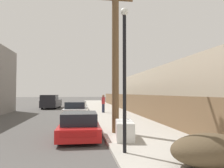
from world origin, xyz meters
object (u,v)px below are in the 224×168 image
object	(u,v)px
pickup_truck	(51,102)
pedestrian	(103,103)
street_lamp	(124,68)
brush_pile	(210,150)
car_parked_mid	(76,110)
parked_sports_car_red	(79,126)
discarded_fridge	(124,130)
utility_pole	(115,56)

from	to	relation	value
pickup_truck	pedestrian	distance (m)	10.27
street_lamp	brush_pile	size ratio (longest dim) A/B	2.26
car_parked_mid	street_lamp	distance (m)	11.90
parked_sports_car_red	pickup_truck	world-z (taller)	pickup_truck
discarded_fridge	street_lamp	size ratio (longest dim) A/B	0.38
street_lamp	pickup_truck	bearing A→B (deg)	103.19
discarded_fridge	car_parked_mid	xyz separation A→B (m)	(-2.23, 9.40, 0.13)
parked_sports_car_red	brush_pile	size ratio (longest dim) A/B	1.95
pickup_truck	utility_pole	size ratio (longest dim) A/B	0.72
street_lamp	brush_pile	xyz separation A→B (m)	(1.97, -1.68, -2.36)
pickup_truck	pedestrian	bearing A→B (deg)	130.36
discarded_fridge	street_lamp	bearing A→B (deg)	-93.83
pickup_truck	pedestrian	world-z (taller)	pedestrian
discarded_fridge	utility_pole	bearing A→B (deg)	103.21
street_lamp	discarded_fridge	bearing A→B (deg)	78.65
pedestrian	utility_pole	bearing A→B (deg)	-92.79
utility_pole	pedestrian	xyz separation A→B (m)	(0.54, 11.04, -2.90)
car_parked_mid	utility_pole	world-z (taller)	utility_pole
street_lamp	pedestrian	size ratio (longest dim) A/B	2.71
brush_pile	parked_sports_car_red	bearing A→B (deg)	125.12
pickup_truck	brush_pile	size ratio (longest dim) A/B	2.53
parked_sports_car_red	pedestrian	bearing A→B (deg)	79.66
pickup_truck	street_lamp	world-z (taller)	street_lamp
discarded_fridge	pickup_truck	distance (m)	21.54
street_lamp	pedestrian	world-z (taller)	street_lamp
parked_sports_car_red	utility_pole	size ratio (longest dim) A/B	0.56
utility_pole	street_lamp	distance (m)	3.80
pickup_truck	pedestrian	xyz separation A→B (m)	(6.18, -8.20, 0.13)
utility_pole	pedestrian	size ratio (longest dim) A/B	4.19
discarded_fridge	pedestrian	world-z (taller)	pedestrian
parked_sports_car_red	street_lamp	distance (m)	4.28
car_parked_mid	brush_pile	bearing A→B (deg)	-69.75
car_parked_mid	pedestrian	world-z (taller)	pedestrian
utility_pole	parked_sports_car_red	bearing A→B (deg)	-167.17
pickup_truck	street_lamp	distance (m)	23.59
pickup_truck	pedestrian	size ratio (longest dim) A/B	3.04
parked_sports_car_red	brush_pile	distance (m)	6.01
pickup_truck	parked_sports_car_red	bearing A→B (deg)	104.52
parked_sports_car_red	brush_pile	xyz separation A→B (m)	(3.46, -4.92, 0.01)
pedestrian	parked_sports_car_red	bearing A→B (deg)	-101.39
parked_sports_car_red	pedestrian	xyz separation A→B (m)	(2.31, 11.44, 0.49)
parked_sports_car_red	discarded_fridge	bearing A→B (deg)	-28.95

